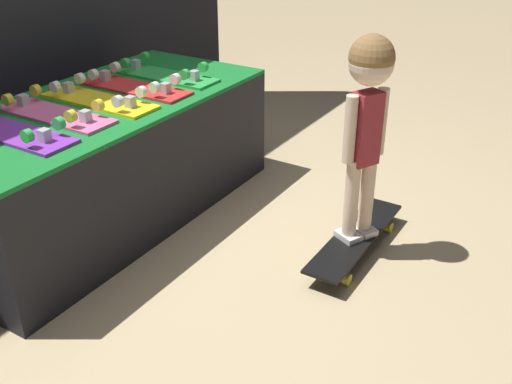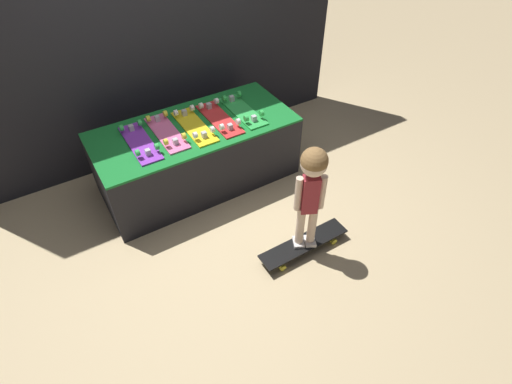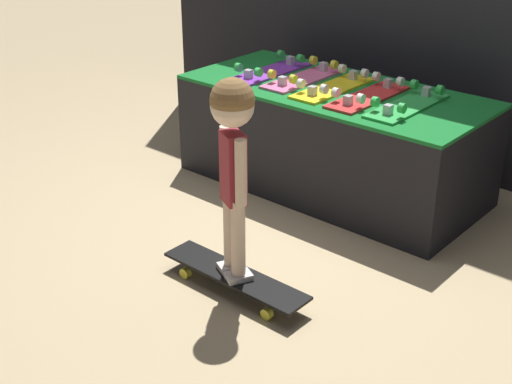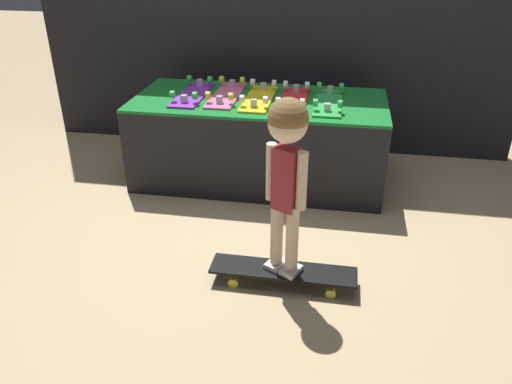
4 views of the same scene
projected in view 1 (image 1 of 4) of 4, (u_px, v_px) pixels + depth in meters
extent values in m
plane|color=tan|center=(185.00, 240.00, 2.91)|extent=(16.00, 16.00, 0.00)
cube|color=black|center=(104.00, 162.00, 3.00)|extent=(1.77, 0.81, 0.59)
cube|color=#19752D|center=(96.00, 104.00, 2.86)|extent=(1.77, 0.81, 0.02)
cube|color=purple|center=(13.00, 133.00, 2.48)|extent=(0.18, 0.61, 0.01)
cube|color=#B7B7BC|center=(44.00, 135.00, 2.37)|extent=(0.04, 0.04, 0.05)
cylinder|color=green|center=(59.00, 123.00, 2.42)|extent=(0.03, 0.05, 0.05)
cylinder|color=green|center=(27.00, 136.00, 2.30)|extent=(0.03, 0.05, 0.05)
cube|color=pink|center=(54.00, 115.00, 2.67)|extent=(0.18, 0.61, 0.01)
cube|color=#B7B7BC|center=(23.00, 100.00, 2.75)|extent=(0.04, 0.04, 0.05)
cylinder|color=yellow|center=(36.00, 90.00, 2.80)|extent=(0.03, 0.05, 0.05)
cylinder|color=yellow|center=(8.00, 100.00, 2.68)|extent=(0.03, 0.05, 0.05)
cube|color=#B7B7BC|center=(86.00, 116.00, 2.57)|extent=(0.04, 0.04, 0.05)
cylinder|color=yellow|center=(98.00, 105.00, 2.61)|extent=(0.03, 0.05, 0.05)
cylinder|color=yellow|center=(71.00, 116.00, 2.49)|extent=(0.03, 0.05, 0.05)
cube|color=yellow|center=(99.00, 101.00, 2.84)|extent=(0.18, 0.61, 0.01)
cube|color=#B7B7BC|center=(68.00, 88.00, 2.92)|extent=(0.04, 0.04, 0.05)
cylinder|color=white|center=(80.00, 78.00, 2.96)|extent=(0.03, 0.05, 0.05)
cylinder|color=white|center=(55.00, 87.00, 2.85)|extent=(0.03, 0.05, 0.05)
cube|color=#B7B7BC|center=(130.00, 102.00, 2.73)|extent=(0.04, 0.04, 0.05)
cylinder|color=white|center=(141.00, 92.00, 2.78)|extent=(0.03, 0.05, 0.05)
cylinder|color=white|center=(118.00, 101.00, 2.66)|extent=(0.03, 0.05, 0.05)
cube|color=red|center=(135.00, 88.00, 3.02)|extent=(0.18, 0.61, 0.01)
cube|color=#B7B7BC|center=(105.00, 76.00, 3.09)|extent=(0.04, 0.04, 0.05)
cylinder|color=white|center=(115.00, 67.00, 3.14)|extent=(0.03, 0.05, 0.05)
cylinder|color=white|center=(93.00, 74.00, 3.02)|extent=(0.03, 0.05, 0.05)
cube|color=#B7B7BC|center=(165.00, 88.00, 2.91)|extent=(0.04, 0.04, 0.05)
cylinder|color=white|center=(175.00, 79.00, 2.96)|extent=(0.03, 0.05, 0.05)
cylinder|color=white|center=(155.00, 87.00, 2.84)|extent=(0.03, 0.05, 0.05)
cube|color=green|center=(165.00, 76.00, 3.20)|extent=(0.18, 0.61, 0.01)
cube|color=#B7B7BC|center=(136.00, 64.00, 3.28)|extent=(0.04, 0.04, 0.05)
cylinder|color=green|center=(145.00, 57.00, 3.33)|extent=(0.03, 0.05, 0.05)
cylinder|color=green|center=(125.00, 63.00, 3.21)|extent=(0.03, 0.05, 0.05)
cube|color=#B7B7BC|center=(194.00, 76.00, 3.09)|extent=(0.04, 0.04, 0.05)
cylinder|color=green|center=(203.00, 67.00, 3.14)|extent=(0.03, 0.05, 0.05)
cylinder|color=green|center=(185.00, 75.00, 3.02)|extent=(0.03, 0.05, 0.05)
cube|color=black|center=(356.00, 236.00, 2.78)|extent=(0.77, 0.17, 0.01)
cube|color=#B7B7BC|center=(375.00, 219.00, 2.99)|extent=(0.04, 0.04, 0.05)
cylinder|color=yellow|center=(361.00, 220.00, 3.03)|extent=(0.05, 0.03, 0.05)
cylinder|color=yellow|center=(389.00, 227.00, 2.96)|extent=(0.05, 0.03, 0.05)
cube|color=#B7B7BC|center=(332.00, 269.00, 2.60)|extent=(0.04, 0.04, 0.05)
cylinder|color=yellow|center=(316.00, 269.00, 2.65)|extent=(0.05, 0.03, 0.05)
cylinder|color=yellow|center=(347.00, 279.00, 2.58)|extent=(0.05, 0.03, 0.05)
cube|color=silver|center=(363.00, 230.00, 2.79)|extent=(0.13, 0.14, 0.03)
cylinder|color=beige|center=(367.00, 192.00, 2.70)|extent=(0.06, 0.06, 0.37)
cube|color=silver|center=(348.00, 236.00, 2.75)|extent=(0.13, 0.14, 0.03)
cylinder|color=beige|center=(351.00, 198.00, 2.65)|extent=(0.06, 0.06, 0.37)
cube|color=maroon|center=(365.00, 129.00, 2.53)|extent=(0.14, 0.13, 0.32)
cylinder|color=beige|center=(381.00, 122.00, 2.56)|extent=(0.05, 0.05, 0.29)
cylinder|color=beige|center=(350.00, 130.00, 2.48)|extent=(0.05, 0.05, 0.29)
sphere|color=beige|center=(371.00, 63.00, 2.40)|extent=(0.18, 0.18, 0.18)
sphere|color=olive|center=(372.00, 58.00, 2.39)|extent=(0.19, 0.19, 0.19)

